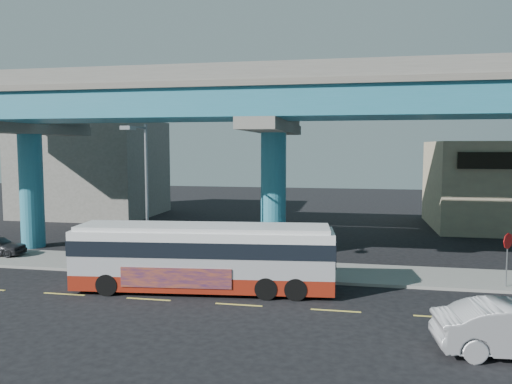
# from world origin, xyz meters

# --- Properties ---
(ground) EXTENTS (120.00, 120.00, 0.00)m
(ground) POSITION_xyz_m (0.00, 0.00, 0.00)
(ground) COLOR black
(ground) RESTS_ON ground
(sidewalk) EXTENTS (70.00, 4.00, 0.15)m
(sidewalk) POSITION_xyz_m (0.00, 5.50, 0.07)
(sidewalk) COLOR gray
(sidewalk) RESTS_ON ground
(lane_markings) EXTENTS (58.00, 0.12, 0.01)m
(lane_markings) POSITION_xyz_m (-0.00, -0.30, 0.01)
(lane_markings) COLOR #D8C64C
(lane_markings) RESTS_ON ground
(viaduct) EXTENTS (52.00, 12.40, 11.70)m
(viaduct) POSITION_xyz_m (-0.00, 9.11, 9.14)
(viaduct) COLOR teal
(viaduct) RESTS_ON ground
(building_concrete) EXTENTS (12.00, 10.00, 9.00)m
(building_concrete) POSITION_xyz_m (-20.00, 24.00, 4.50)
(building_concrete) COLOR gray
(building_concrete) RESTS_ON ground
(transit_bus) EXTENTS (12.01, 3.75, 3.03)m
(transit_bus) POSITION_xyz_m (-2.03, 1.42, 1.66)
(transit_bus) COLOR maroon
(transit_bus) RESTS_ON ground
(street_lamp) EXTENTS (0.50, 2.47, 7.56)m
(street_lamp) POSITION_xyz_m (-5.83, 3.44, 5.07)
(street_lamp) COLOR gray
(street_lamp) RESTS_ON sidewalk
(stop_sign) EXTENTS (0.55, 0.56, 2.50)m
(stop_sign) POSITION_xyz_m (11.61, 4.18, 1.95)
(stop_sign) COLOR gray
(stop_sign) RESTS_ON sidewalk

